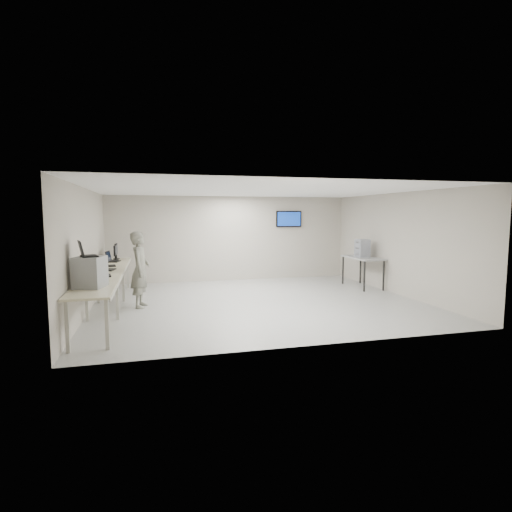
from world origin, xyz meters
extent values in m
cube|color=#B8B8B8|center=(0.00, 0.00, 0.00)|extent=(8.00, 7.00, 0.01)
cube|color=white|center=(0.00, 0.00, 2.80)|extent=(8.00, 7.00, 0.01)
cube|color=#AEA89B|center=(0.00, 3.50, 1.40)|extent=(8.00, 0.01, 2.80)
cube|color=#AEA89B|center=(0.00, -3.50, 1.40)|extent=(8.00, 0.01, 2.80)
cube|color=#AEA89B|center=(-4.00, 0.00, 1.40)|extent=(0.01, 7.00, 2.80)
cube|color=#AEA89B|center=(4.00, 0.00, 1.40)|extent=(0.01, 7.00, 2.80)
cube|color=#242424|center=(2.00, 3.48, 2.05)|extent=(0.15, 0.04, 0.15)
cube|color=black|center=(2.00, 3.44, 2.05)|extent=(0.90, 0.06, 0.55)
cube|color=navy|center=(2.00, 3.40, 2.05)|extent=(0.82, 0.01, 0.47)
cube|color=#C7BB8E|center=(-3.60, 0.00, 0.88)|extent=(0.75, 6.00, 0.04)
cube|color=#AAA89A|center=(-3.23, 0.00, 0.85)|extent=(0.02, 6.00, 0.06)
cube|color=#AAA89A|center=(-3.90, -2.85, 0.43)|extent=(0.06, 0.06, 0.86)
cube|color=#AAA89A|center=(-3.30, -2.85, 0.43)|extent=(0.06, 0.06, 0.86)
cube|color=#AAA89A|center=(-3.90, -0.90, 0.43)|extent=(0.06, 0.06, 0.86)
cube|color=#AAA89A|center=(-3.30, -0.90, 0.43)|extent=(0.06, 0.06, 0.86)
cube|color=#AAA89A|center=(-3.90, 0.90, 0.43)|extent=(0.06, 0.06, 0.86)
cube|color=#AAA89A|center=(-3.30, 0.90, 0.43)|extent=(0.06, 0.06, 0.86)
cube|color=#AAA89A|center=(-3.90, 2.85, 0.43)|extent=(0.06, 0.06, 0.86)
cube|color=#AAA89A|center=(-3.30, 2.85, 0.43)|extent=(0.06, 0.06, 0.86)
cube|color=gray|center=(-3.65, -1.99, 1.18)|extent=(0.59, 0.64, 0.56)
cube|color=black|center=(-3.65, -1.99, 1.47)|extent=(0.36, 0.43, 0.02)
cube|color=black|center=(-3.78, -1.99, 1.62)|extent=(0.16, 0.36, 0.27)
cube|color=black|center=(-3.77, -1.99, 1.62)|extent=(0.13, 0.31, 0.22)
cube|color=black|center=(-3.57, -1.43, 0.91)|extent=(0.29, 0.39, 0.02)
cube|color=black|center=(-3.71, -1.43, 1.06)|extent=(0.08, 0.36, 0.27)
cube|color=black|center=(-3.69, -1.43, 1.06)|extent=(0.06, 0.32, 0.23)
cube|color=black|center=(-3.57, -0.68, 0.91)|extent=(0.33, 0.43, 0.02)
cube|color=black|center=(-3.71, -0.68, 1.06)|extent=(0.13, 0.38, 0.28)
cube|color=black|center=(-3.70, -0.68, 1.06)|extent=(0.10, 0.33, 0.23)
cube|color=black|center=(-3.58, 0.26, 0.91)|extent=(0.35, 0.43, 0.02)
cube|color=black|center=(-3.72, 0.26, 1.06)|extent=(0.15, 0.37, 0.28)
cube|color=black|center=(-3.70, 0.26, 1.06)|extent=(0.12, 0.32, 0.23)
cube|color=black|center=(-3.60, 1.03, 0.91)|extent=(0.29, 0.37, 0.02)
cube|color=black|center=(-3.73, 1.03, 1.04)|extent=(0.11, 0.33, 0.24)
cube|color=black|center=(-3.71, 1.03, 1.04)|extent=(0.09, 0.29, 0.20)
cube|color=black|center=(-3.60, 2.00, 0.91)|extent=(0.35, 0.44, 0.02)
cube|color=black|center=(-3.74, 2.00, 1.06)|extent=(0.14, 0.38, 0.28)
cube|color=black|center=(-3.73, 2.00, 1.06)|extent=(0.12, 0.33, 0.23)
cylinder|color=black|center=(-3.60, 2.40, 0.91)|extent=(0.19, 0.19, 0.01)
cube|color=black|center=(-3.60, 2.40, 0.99)|extent=(0.04, 0.03, 0.15)
cube|color=black|center=(-3.60, 2.40, 1.18)|extent=(0.05, 0.43, 0.29)
cube|color=black|center=(-3.57, 2.40, 1.18)|extent=(0.00, 0.39, 0.25)
cylinder|color=black|center=(-3.60, 2.75, 0.91)|extent=(0.20, 0.20, 0.02)
cube|color=black|center=(-3.60, 2.75, 1.00)|extent=(0.04, 0.03, 0.16)
cube|color=black|center=(-3.60, 2.75, 1.20)|extent=(0.05, 0.45, 0.30)
cube|color=black|center=(-3.57, 2.75, 1.20)|extent=(0.00, 0.41, 0.26)
imported|color=#5E6057|center=(-2.85, 0.16, 0.91)|extent=(0.54, 0.72, 1.81)
cube|color=gray|center=(3.60, 1.21, 0.90)|extent=(0.72, 1.53, 0.04)
cube|color=#242424|center=(3.29, 0.54, 0.44)|extent=(0.04, 0.04, 0.88)
cube|color=#242424|center=(3.29, 1.87, 0.44)|extent=(0.04, 0.04, 0.88)
cube|color=#242424|center=(3.91, 0.54, 0.44)|extent=(0.04, 0.04, 0.88)
cube|color=#242424|center=(3.91, 1.87, 0.44)|extent=(0.04, 0.04, 0.88)
cube|color=#969CAC|center=(3.58, 1.21, 1.01)|extent=(0.34, 0.38, 0.18)
cube|color=#969CAC|center=(3.58, 1.21, 1.19)|extent=(0.34, 0.38, 0.18)
cube|color=#969CAC|center=(3.58, 1.21, 1.37)|extent=(0.34, 0.38, 0.18)
camera|label=1|loc=(-2.53, -9.60, 2.21)|focal=28.00mm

